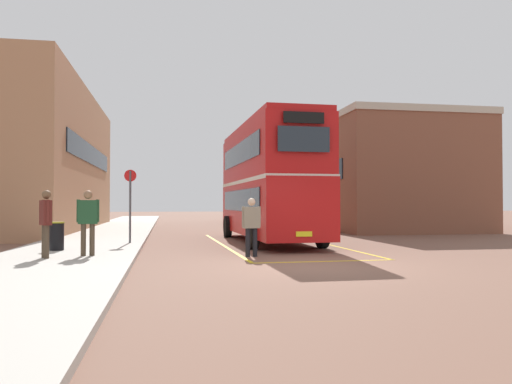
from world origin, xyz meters
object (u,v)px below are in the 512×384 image
single_deck_bus (260,202)px  pedestrian_boarding (251,223)px  pedestrian_waiting_far (88,217)px  litter_bin (57,236)px  double_decker_bus (268,181)px  bus_stop_sign (130,199)px  pedestrian_waiting_near (46,218)px

single_deck_bus → pedestrian_boarding: (-4.97, -25.52, -0.63)m
pedestrian_waiting_far → litter_bin: 2.28m
double_decker_bus → single_deck_bus: bearing=80.5°
double_decker_bus → bus_stop_sign: 5.61m
double_decker_bus → bus_stop_sign: (-5.43, -1.16, -0.76)m
pedestrian_boarding → bus_stop_sign: 5.79m
litter_bin → bus_stop_sign: bearing=53.4°
pedestrian_boarding → litter_bin: 6.05m
pedestrian_boarding → bus_stop_sign: bus_stop_sign is taller
litter_bin → single_deck_bus: bearing=65.7°
single_deck_bus → pedestrian_boarding: 26.00m
single_deck_bus → pedestrian_waiting_near: size_ratio=5.52×
double_decker_bus → pedestrian_waiting_far: double_decker_bus is taller
pedestrian_waiting_far → bus_stop_sign: size_ratio=0.67×
pedestrian_boarding → litter_bin: (-5.82, 1.58, -0.43)m
pedestrian_boarding → pedestrian_waiting_near: pedestrian_waiting_near is taller
pedestrian_waiting_near → litter_bin: size_ratio=2.05×
pedestrian_waiting_far → bus_stop_sign: bearing=79.8°
litter_bin → bus_stop_sign: size_ratio=0.33×
double_decker_bus → pedestrian_waiting_far: bearing=-137.6°
double_decker_bus → pedestrian_boarding: size_ratio=5.80×
pedestrian_waiting_near → pedestrian_waiting_far: size_ratio=0.99×
single_deck_bus → pedestrian_waiting_far: bearing=-110.4°
double_decker_bus → litter_bin: bearing=-152.5°
double_decker_bus → bus_stop_sign: bearing=-167.9°
single_deck_bus → bus_stop_sign: size_ratio=3.69×
pedestrian_waiting_far → litter_bin: pedestrian_waiting_far is taller
double_decker_bus → pedestrian_waiting_far: (-6.25, -5.71, -1.31)m
double_decker_bus → single_deck_bus: (3.35, 20.07, -0.87)m
double_decker_bus → pedestrian_waiting_near: size_ratio=5.63×
pedestrian_waiting_far → bus_stop_sign: 4.66m
double_decker_bus → pedestrian_boarding: 5.88m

